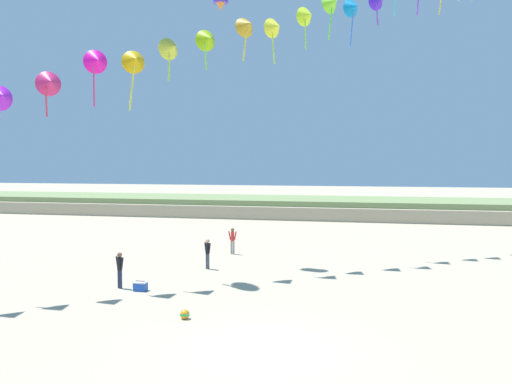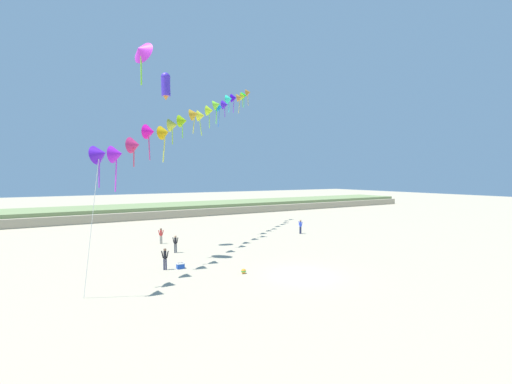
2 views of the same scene
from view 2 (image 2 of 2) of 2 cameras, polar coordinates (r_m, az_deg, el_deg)
name	(u,v)px [view 2 (image 2 of 2)]	position (r m, az deg, el deg)	size (l,w,h in m)	color
ground_plane	(303,275)	(25.76, 7.84, -13.58)	(240.00, 240.00, 0.00)	tan
dune_ridge	(151,210)	(64.99, -17.06, -2.94)	(120.00, 12.59, 1.89)	tan
person_near_left	(175,243)	(33.20, -13.28, -8.22)	(0.51, 0.41, 1.66)	#474C56
person_near_right	(300,226)	(43.01, 7.42, -5.59)	(0.24, 0.62, 1.76)	#282D4C
person_mid_center	(165,257)	(27.54, -14.93, -10.48)	(0.56, 0.35, 1.68)	#282D4C
person_far_left	(161,235)	(37.88, -15.55, -6.87)	(0.59, 0.23, 1.68)	gray
kite_banner_string	(208,111)	(37.83, -7.98, 13.27)	(25.96, 26.76, 20.79)	#5617CB
large_kite_low_lead	(166,85)	(36.13, -14.81, 16.82)	(1.09, 1.07, 2.70)	#482EC9
large_kite_mid_trail	(141,51)	(31.38, -18.64, 21.42)	(2.07, 2.32, 3.76)	#E933E1
beach_cooler	(180,266)	(27.83, -12.48, -11.92)	(0.58, 0.41, 0.46)	blue
beach_ball	(244,271)	(25.91, -2.08, -13.04)	(0.36, 0.36, 0.36)	orange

